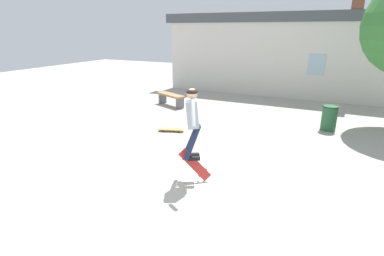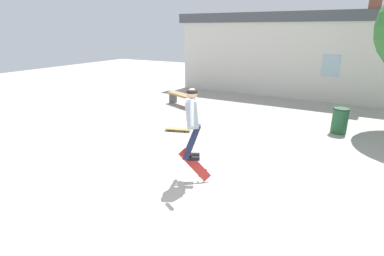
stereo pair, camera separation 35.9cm
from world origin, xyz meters
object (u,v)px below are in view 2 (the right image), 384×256
Objects in this scene: park_bench at (181,97)px; skateboard_flipping at (195,165)px; trash_bin at (340,120)px; skater at (192,118)px; skateboard_resting at (178,129)px.

skateboard_flipping is at bearing -32.79° from park_bench.
trash_bin is 5.39m from skateboard_flipping.
trash_bin reaches higher than skateboard_flipping.
skater reaches higher than skateboard_flipping.
skater is (3.60, -5.48, 1.03)m from park_bench.
park_bench is at bearing 94.83° from skater.
skateboard_flipping reaches higher than skateboard_resting.
skater is 1.78× the size of skateboard_resting.
skater is 3.49m from skateboard_resting.
park_bench is 2.07× the size of skateboard_flipping.
trash_bin is 0.54× the size of skater.
skater reaches higher than park_bench.
skateboard_resting is at bearing 98.71° from skater.
skateboard_flipping is at bearing 110.31° from skateboard_resting.
trash_bin is at bearing 34.89° from skater.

